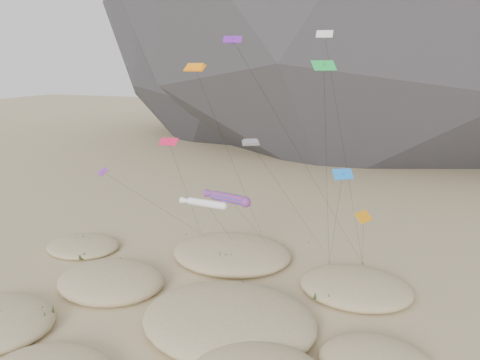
% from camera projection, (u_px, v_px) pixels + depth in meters
% --- Properties ---
extents(ground, '(500.00, 500.00, 0.00)m').
position_uv_depth(ground, '(179.00, 329.00, 46.45)').
color(ground, '#CCB789').
rests_on(ground, ground).
extents(dunes, '(51.71, 41.13, 3.55)m').
position_uv_depth(dunes, '(195.00, 303.00, 49.90)').
color(dunes, '#CCB789').
rests_on(dunes, ground).
extents(dune_grass, '(43.63, 29.09, 1.55)m').
position_uv_depth(dune_grass, '(188.00, 300.00, 50.30)').
color(dune_grass, black).
rests_on(dune_grass, ground).
extents(kite_stakes, '(26.43, 6.64, 0.30)m').
position_uv_depth(kite_stakes, '(265.00, 247.00, 66.35)').
color(kite_stakes, '#3F2D1E').
rests_on(kite_stakes, ground).
extents(rainbow_tube_kite, '(7.28, 13.72, 11.80)m').
position_uv_depth(rainbow_tube_kite, '(227.00, 198.00, 52.31)').
color(rainbow_tube_kite, red).
rests_on(rainbow_tube_kite, ground).
extents(white_tube_kite, '(6.92, 11.94, 10.49)m').
position_uv_depth(white_tube_kite, '(204.00, 203.00, 54.17)').
color(white_tube_kite, white).
rests_on(white_tube_kite, ground).
extents(orange_parafoil, '(5.07, 14.26, 25.53)m').
position_uv_depth(orange_parafoil, '(196.00, 70.00, 54.77)').
color(orange_parafoil, orange).
rests_on(orange_parafoil, ground).
extents(multi_parafoil, '(8.07, 11.68, 17.04)m').
position_uv_depth(multi_parafoil, '(252.00, 144.00, 54.14)').
color(multi_parafoil, orange).
rests_on(multi_parafoil, ground).
extents(delta_kites, '(32.34, 16.03, 29.01)m').
position_uv_depth(delta_kites, '(268.00, 128.00, 49.92)').
color(delta_kites, purple).
rests_on(delta_kites, ground).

